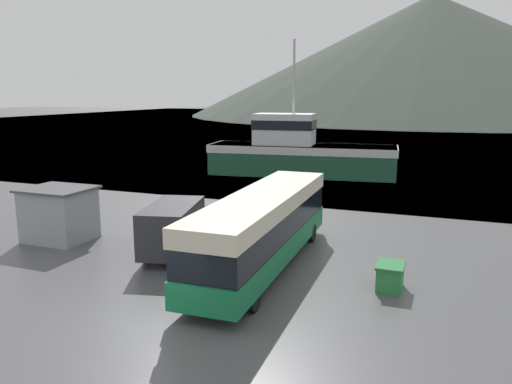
{
  "coord_description": "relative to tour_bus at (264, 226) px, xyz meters",
  "views": [
    {
      "loc": [
        8.0,
        -12.54,
        7.35
      ],
      "look_at": [
        -1.64,
        12.5,
        2.0
      ],
      "focal_mm": 35.0,
      "sensor_mm": 36.0,
      "label": 1
    }
  ],
  "objects": [
    {
      "name": "storage_bin",
      "position": [
        5.35,
        -0.62,
        -1.3
      ],
      "size": [
        1.01,
        1.37,
        1.0
      ],
      "color": "#287F3D",
      "rests_on": "ground"
    },
    {
      "name": "water_surface",
      "position": [
        -0.96,
        131.74,
        -1.81
      ],
      "size": [
        240.0,
        240.0,
        0.0
      ],
      "primitive_type": "plane",
      "color": "#3D5160",
      "rests_on": "ground"
    },
    {
      "name": "fishing_boat",
      "position": [
        -5.52,
        24.23,
        0.28
      ],
      "size": [
        17.13,
        6.5,
        11.95
      ],
      "rotation": [
        0.0,
        0.0,
        4.83
      ],
      "color": "#1E5138",
      "rests_on": "water_surface"
    },
    {
      "name": "dock_kiosk",
      "position": [
        -11.01,
        0.05,
        -0.45
      ],
      "size": [
        3.31,
        2.79,
        2.69
      ],
      "color": "#93999E",
      "rests_on": "ground"
    },
    {
      "name": "delivery_van",
      "position": [
        -4.54,
        0.5,
        -0.55
      ],
      "size": [
        3.48,
        6.45,
        2.39
      ],
      "rotation": [
        0.0,
        0.0,
        0.25
      ],
      "color": "#2D2D33",
      "rests_on": "ground"
    },
    {
      "name": "small_boat",
      "position": [
        -1.88,
        32.32,
        -1.28
      ],
      "size": [
        1.77,
        6.66,
        1.06
      ],
      "rotation": [
        0.0,
        0.0,
        6.28
      ],
      "color": "#19234C",
      "rests_on": "water_surface"
    },
    {
      "name": "hill_backdrop",
      "position": [
        -0.5,
        160.91,
        17.67
      ],
      "size": [
        158.04,
        158.04,
        38.97
      ],
      "primitive_type": "cone",
      "color": "#3D473D",
      "rests_on": "ground"
    },
    {
      "name": "ground_plane",
      "position": [
        -0.96,
        -6.63,
        -1.81
      ],
      "size": [
        400.0,
        400.0,
        0.0
      ],
      "primitive_type": "plane",
      "color": "#4C4C4F"
    },
    {
      "name": "tour_bus",
      "position": [
        0.0,
        0.0,
        0.0
      ],
      "size": [
        2.83,
        12.5,
        3.21
      ],
      "rotation": [
        0.0,
        0.0,
        0.03
      ],
      "color": "#146B3D",
      "rests_on": "ground"
    }
  ]
}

